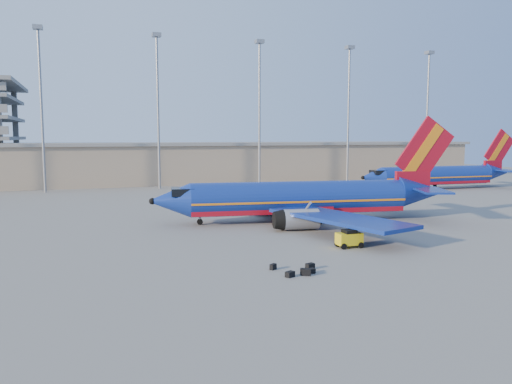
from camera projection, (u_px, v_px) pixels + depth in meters
ground at (270, 230)px, 52.70m from camera, size 220.00×220.00×0.00m
terminal_building at (220, 161)px, 109.95m from camera, size 122.00×16.00×8.50m
light_mast_row at (210, 96)px, 95.58m from camera, size 101.60×1.60×28.65m
aircraft_main at (305, 199)px, 57.98m from camera, size 36.32×34.72×12.33m
aircraft_second at (439, 175)px, 93.21m from camera, size 33.37×13.00×11.30m
baggage_tug at (349, 238)px, 44.51m from camera, size 2.25×1.38×1.61m
luggage_pile at (301, 270)px, 36.14m from camera, size 3.33×2.86×0.49m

